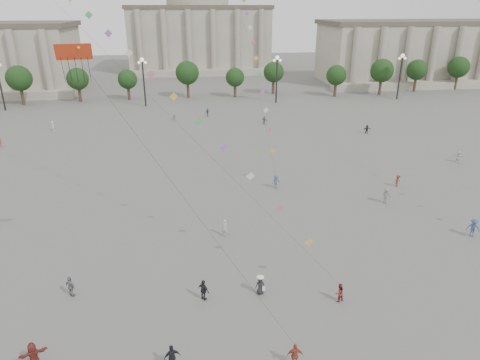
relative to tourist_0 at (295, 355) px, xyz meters
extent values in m
plane|color=#5A5755|center=(0.46, 7.66, -0.87)|extent=(360.00, 360.00, 0.00)
cube|color=gray|center=(75.46, 102.66, 7.13)|extent=(80.00, 22.00, 16.00)
cube|color=brown|center=(75.46, 102.66, 15.73)|extent=(81.60, 22.44, 1.20)
cube|color=gray|center=(75.46, 89.66, 0.13)|extent=(84.00, 4.00, 2.00)
cube|color=gray|center=(0.46, 137.66, 9.13)|extent=(46.00, 30.00, 20.00)
cube|color=brown|center=(0.46, 137.66, 19.73)|extent=(46.92, 30.60, 1.20)
cube|color=gray|center=(0.46, 120.66, 0.13)|extent=(48.30, 4.00, 2.00)
cylinder|color=gray|center=(0.46, 137.66, 21.63)|extent=(21.00, 21.00, 5.00)
cylinder|color=#3D2A1E|center=(-41.54, 85.66, 0.89)|extent=(0.70, 0.70, 3.52)
sphere|color=black|center=(-41.54, 85.66, 4.57)|extent=(5.12, 5.12, 5.12)
cylinder|color=#3D2A1E|center=(-29.54, 85.66, 0.89)|extent=(0.70, 0.70, 3.52)
sphere|color=black|center=(-29.54, 85.66, 4.57)|extent=(5.12, 5.12, 5.12)
cylinder|color=#3D2A1E|center=(-17.54, 85.66, 0.89)|extent=(0.70, 0.70, 3.52)
sphere|color=black|center=(-17.54, 85.66, 4.57)|extent=(5.12, 5.12, 5.12)
cylinder|color=#3D2A1E|center=(-5.54, 85.66, 0.89)|extent=(0.70, 0.70, 3.52)
sphere|color=black|center=(-5.54, 85.66, 4.57)|extent=(5.12, 5.12, 5.12)
cylinder|color=#3D2A1E|center=(6.46, 85.66, 0.89)|extent=(0.70, 0.70, 3.52)
sphere|color=black|center=(6.46, 85.66, 4.57)|extent=(5.12, 5.12, 5.12)
cylinder|color=#3D2A1E|center=(18.46, 85.66, 0.89)|extent=(0.70, 0.70, 3.52)
sphere|color=black|center=(18.46, 85.66, 4.57)|extent=(5.12, 5.12, 5.12)
cylinder|color=#3D2A1E|center=(30.46, 85.66, 0.89)|extent=(0.70, 0.70, 3.52)
sphere|color=black|center=(30.46, 85.66, 4.57)|extent=(5.12, 5.12, 5.12)
cylinder|color=#3D2A1E|center=(42.46, 85.66, 0.89)|extent=(0.70, 0.70, 3.52)
sphere|color=black|center=(42.46, 85.66, 4.57)|extent=(5.12, 5.12, 5.12)
cylinder|color=#3D2A1E|center=(54.46, 85.66, 0.89)|extent=(0.70, 0.70, 3.52)
sphere|color=black|center=(54.46, 85.66, 4.57)|extent=(5.12, 5.12, 5.12)
cylinder|color=#3D2A1E|center=(66.46, 85.66, 0.89)|extent=(0.70, 0.70, 3.52)
sphere|color=black|center=(66.46, 85.66, 4.57)|extent=(5.12, 5.12, 5.12)
cylinder|color=#262628|center=(-44.54, 77.66, 4.13)|extent=(0.36, 0.36, 10.00)
sphere|color=#FFE5B2|center=(-43.84, 77.66, 8.73)|extent=(0.60, 0.60, 0.60)
cylinder|color=#262628|center=(-14.54, 77.66, 4.13)|extent=(0.36, 0.36, 10.00)
sphere|color=#FFE5B2|center=(-14.54, 77.66, 9.33)|extent=(0.90, 0.90, 0.90)
sphere|color=#FFE5B2|center=(-15.24, 77.66, 8.73)|extent=(0.60, 0.60, 0.60)
sphere|color=#FFE5B2|center=(-13.84, 77.66, 8.73)|extent=(0.60, 0.60, 0.60)
cylinder|color=#262628|center=(15.46, 77.66, 4.13)|extent=(0.36, 0.36, 10.00)
sphere|color=#FFE5B2|center=(15.46, 77.66, 9.33)|extent=(0.90, 0.90, 0.90)
sphere|color=#FFE5B2|center=(14.76, 77.66, 8.73)|extent=(0.60, 0.60, 0.60)
sphere|color=#FFE5B2|center=(16.16, 77.66, 8.73)|extent=(0.60, 0.60, 0.60)
cylinder|color=#262628|center=(45.46, 77.66, 4.13)|extent=(0.36, 0.36, 10.00)
sphere|color=#FFE5B2|center=(45.46, 77.66, 9.33)|extent=(0.90, 0.90, 0.90)
sphere|color=#FFE5B2|center=(44.76, 77.66, 8.73)|extent=(0.60, 0.60, 0.60)
sphere|color=#FFE5B2|center=(46.16, 77.66, 8.73)|extent=(0.60, 0.60, 0.60)
imported|color=#38567E|center=(-1.32, 66.27, -0.02)|extent=(1.03, 0.97, 1.70)
imported|color=#9A392A|center=(-35.66, 50.33, -0.06)|extent=(1.13, 1.20, 1.63)
imported|color=#BBBAB6|center=(-8.07, 63.63, -0.12)|extent=(1.20, 1.37, 1.50)
imported|color=slate|center=(16.43, 22.09, 0.09)|extent=(1.31, 0.83, 1.92)
imported|color=silver|center=(33.08, 33.87, -0.03)|extent=(1.43, 1.48, 1.69)
imported|color=brown|center=(20.09, 26.55, -0.11)|extent=(1.14, 1.00, 1.53)
imported|color=#232227|center=(26.03, 50.05, -0.10)|extent=(1.46, 0.58, 1.54)
imported|color=white|center=(-29.77, 59.21, 0.04)|extent=(0.63, 0.77, 1.82)
imported|color=slate|center=(9.11, 58.75, -0.10)|extent=(1.21, 1.43, 1.55)
imported|color=#B1B2AE|center=(-2.71, 17.01, 0.03)|extent=(0.78, 0.76, 1.81)
imported|color=navy|center=(21.52, 13.68, 0.08)|extent=(1.42, 1.22, 1.90)
imported|color=#9C412A|center=(0.00, 0.00, 0.00)|extent=(1.07, 0.55, 1.74)
imported|color=black|center=(-5.34, 7.37, 0.01)|extent=(1.03, 1.04, 1.77)
imported|color=maroon|center=(-16.28, 2.11, 0.06)|extent=(1.81, 1.17, 1.87)
imported|color=slate|center=(-15.61, 9.19, 0.01)|extent=(1.08, 0.99, 1.77)
imported|color=black|center=(-7.66, 0.86, 0.02)|extent=(1.12, 0.68, 1.78)
imported|color=maroon|center=(4.99, 5.81, -0.10)|extent=(0.90, 0.80, 1.55)
imported|color=#385880|center=(4.80, 28.07, 0.02)|extent=(1.28, 0.95, 1.77)
imported|color=black|center=(-0.87, 7.52, -0.12)|extent=(0.74, 0.48, 1.51)
cone|color=white|center=(-0.87, 7.52, 0.75)|extent=(0.52, 0.52, 0.14)
cylinder|color=white|center=(-0.87, 7.52, 0.69)|extent=(0.60, 0.60, 0.02)
cube|color=white|center=(-0.62, 7.37, -0.32)|extent=(0.22, 0.10, 0.35)
cube|color=red|center=(-12.77, 8.74, 17.68)|extent=(2.25, 0.83, 1.02)
cube|color=#1B9526|center=(-13.12, 8.70, 17.93)|extent=(0.37, 0.24, 0.34)
cube|color=#1D309F|center=(-12.42, 8.70, 17.93)|extent=(0.37, 0.24, 0.34)
sphere|color=gold|center=(-13.12, 8.66, 17.93)|extent=(0.20, 0.20, 0.20)
sphere|color=gold|center=(-12.42, 8.66, 17.93)|extent=(0.20, 0.20, 0.20)
cylinder|color=#3F3F3F|center=(-6.39, 4.37, 9.21)|extent=(0.02, 0.02, 22.96)
cylinder|color=#3F3F3F|center=(-17.94, 29.74, 19.74)|extent=(0.02, 0.02, 76.52)
cube|color=#F5B139|center=(3.00, 7.89, 3.29)|extent=(0.76, 0.25, 0.76)
cube|color=#C2677D|center=(1.00, 9.97, 5.42)|extent=(0.76, 0.25, 0.76)
cube|color=white|center=(-0.99, 12.05, 7.40)|extent=(0.76, 0.25, 0.76)
cube|color=#A561C2|center=(-2.98, 14.13, 9.27)|extent=(0.76, 0.25, 0.76)
cube|color=#4FAD72|center=(-4.98, 16.22, 11.08)|extent=(0.76, 0.25, 0.76)
cube|color=#F5B139|center=(-6.97, 18.30, 12.83)|extent=(0.76, 0.25, 0.76)
cube|color=#C2677D|center=(-8.97, 20.38, 14.54)|extent=(0.76, 0.25, 0.76)
cube|color=white|center=(-10.96, 22.46, 16.21)|extent=(0.76, 0.25, 0.76)
cube|color=#A561C2|center=(-12.95, 24.54, 17.85)|extent=(0.76, 0.25, 0.76)
cube|color=#4FAD72|center=(-14.95, 26.62, 19.46)|extent=(0.76, 0.25, 0.76)
cube|color=#F5B139|center=(4.61, 29.61, 3.51)|extent=(0.76, 0.25, 0.76)
cube|color=#C2677D|center=(4.42, 31.16, 5.83)|extent=(0.76, 0.25, 0.76)
cube|color=white|center=(4.24, 32.70, 7.97)|extent=(0.76, 0.25, 0.76)
cube|color=#A561C2|center=(4.05, 34.25, 10.00)|extent=(0.76, 0.25, 0.76)
cube|color=#4FAD72|center=(3.86, 35.79, 11.96)|extent=(0.76, 0.25, 0.76)
cube|color=#F5B139|center=(3.67, 37.33, 13.86)|extent=(0.76, 0.25, 0.76)
cube|color=#C2677D|center=(3.49, 38.88, 15.72)|extent=(0.76, 0.25, 0.76)
cube|color=white|center=(3.30, 40.42, 17.53)|extent=(0.76, 0.25, 0.76)
cube|color=#A561C2|center=(3.11, 41.96, 19.31)|extent=(0.76, 0.25, 0.76)
camera|label=1|loc=(-6.18, -19.99, 20.39)|focal=32.00mm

